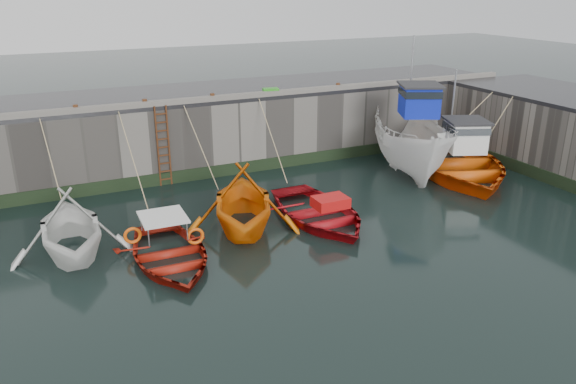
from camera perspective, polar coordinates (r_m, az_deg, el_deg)
name	(u,v)px	position (r m, az deg, el deg)	size (l,w,h in m)	color
ground	(331,288)	(15.14, 4.44, -9.73)	(120.00, 120.00, 0.00)	black
quay_back	(194,129)	(25.45, -9.50, 6.35)	(30.00, 5.00, 3.00)	slate
road_back	(192,93)	(25.11, -9.71, 9.85)	(30.00, 5.00, 0.16)	black
kerb_back	(209,99)	(22.86, -8.08, 9.36)	(30.00, 0.30, 0.20)	slate
algae_back	(214,172)	(23.45, -7.58, 2.05)	(30.00, 0.08, 0.50)	black
algae_right	(570,185)	(24.28, 26.71, 0.61)	(0.08, 15.00, 0.50)	black
ladder	(163,146)	(22.53, -12.55, 4.53)	(0.51, 0.08, 3.20)	#3F1E0F
boat_near_white	(73,253)	(18.12, -20.96, -5.79)	(3.78, 4.38, 2.31)	white
boat_near_white_rope	(63,210)	(21.52, -21.89, -1.75)	(0.04, 3.52, 3.10)	tan
boat_near_blue	(170,261)	(16.82, -11.92, -6.87)	(3.17, 4.44, 0.92)	#A21B0D
boat_near_blue_rope	(138,208)	(20.92, -14.95, -1.54)	(0.04, 4.88, 3.10)	tan
boat_near_blacktrim	(243,228)	(18.66, -4.56, -3.62)	(4.04, 4.69, 2.47)	orange
boat_near_blacktrim_rope	(207,190)	(22.10, -8.19, 0.16)	(0.04, 3.84, 3.10)	tan
boat_near_navy	(318,219)	(19.28, 3.09, -2.76)	(3.57, 5.00, 1.04)	#B00F16
boat_near_navy_rope	(270,183)	(22.74, -1.81, 0.96)	(0.04, 4.16, 3.10)	tan
boat_far_white	(412,143)	(24.42, 12.53, 4.84)	(5.71, 7.98, 5.89)	white
boat_far_orange	(457,162)	(24.74, 16.80, 2.92)	(7.68, 8.84, 4.53)	#F0590C
fish_crate	(271,92)	(23.94, -1.78, 10.16)	(0.65, 0.36, 0.29)	#28991B
bollard_a	(76,109)	(22.04, -20.76, 7.92)	(0.18, 0.18, 0.28)	#3F1E0F
bollard_b	(145,103)	(22.36, -14.35, 8.78)	(0.18, 0.18, 0.28)	#3F1E0F
bollard_c	(212,97)	(23.01, -7.68, 9.55)	(0.18, 0.18, 0.28)	#3F1E0F
bollard_d	(272,92)	(23.90, -1.66, 10.13)	(0.18, 0.18, 0.28)	#3F1E0F
bollard_e	(338,86)	(25.33, 5.10, 10.66)	(0.18, 0.18, 0.28)	#3F1E0F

